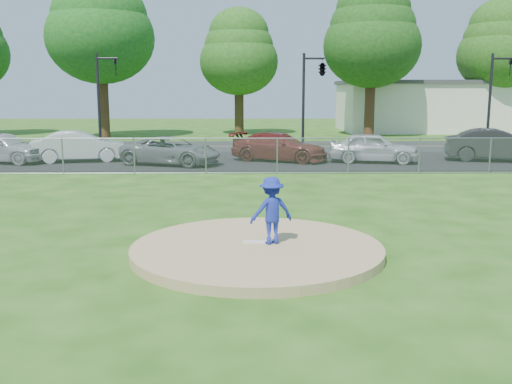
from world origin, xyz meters
TOP-DOWN VIEW (x-y plane):
  - ground at (0.00, 10.00)m, footprint 120.00×120.00m
  - pitchers_mound at (0.00, 0.00)m, footprint 5.40×5.40m
  - pitching_rubber at (0.00, 0.20)m, footprint 0.60×0.15m
  - chain_link_fence at (0.00, 12.00)m, footprint 40.00×0.06m
  - parking_lot at (0.00, 16.50)m, footprint 50.00×8.00m
  - street at (0.00, 24.00)m, footprint 60.00×7.00m
  - commercial_building at (16.00, 38.00)m, footprint 16.40×9.40m
  - tree_left at (-11.00, 31.00)m, footprint 7.84×7.84m
  - tree_center at (-1.00, 34.00)m, footprint 6.16×6.16m
  - tree_right at (9.00, 32.00)m, footprint 7.28×7.28m
  - tree_far_right at (20.00, 35.00)m, footprint 6.72×6.72m
  - traffic_signal_left at (-8.76, 22.00)m, footprint 1.28×0.20m
  - traffic_signal_center at (3.97, 22.00)m, footprint 1.42×2.48m
  - traffic_signal_right at (14.24, 22.00)m, footprint 1.28×0.20m
  - pitcher at (0.31, 0.13)m, footprint 1.06×0.81m
  - traffic_cone at (-4.89, 15.56)m, footprint 0.35×0.35m
  - parked_car_silver at (-12.16, 15.75)m, footprint 4.78×2.77m
  - parked_car_white at (-8.53, 16.25)m, footprint 4.75×2.58m
  - parked_car_gray at (-3.87, 15.01)m, footprint 5.15×3.56m
  - parked_car_darkred at (1.31, 16.37)m, footprint 5.20×3.71m
  - parked_car_pearl at (5.87, 15.75)m, footprint 4.53×2.56m
  - parked_car_charcoal at (12.07, 16.22)m, footprint 5.11×2.86m

SIDE VIEW (x-z plane):
  - ground at x=0.00m, z-range 0.00..0.00m
  - street at x=0.00m, z-range 0.00..0.01m
  - parking_lot at x=0.00m, z-range 0.00..0.01m
  - pitchers_mound at x=0.00m, z-range 0.00..0.20m
  - pitching_rubber at x=0.00m, z-range 0.20..0.24m
  - traffic_cone at x=-4.89m, z-range 0.01..0.69m
  - parked_car_gray at x=-3.87m, z-range 0.01..1.32m
  - parked_car_darkred at x=1.31m, z-range 0.01..1.41m
  - parked_car_pearl at x=5.87m, z-range 0.01..1.47m
  - chain_link_fence at x=0.00m, z-range 0.00..1.50m
  - parked_car_white at x=-8.53m, z-range 0.01..1.49m
  - parked_car_silver at x=-12.16m, z-range 0.01..1.54m
  - parked_car_charcoal at x=12.07m, z-range 0.01..1.61m
  - pitcher at x=0.31m, z-range 0.20..1.66m
  - commercial_building at x=16.00m, z-range 0.01..4.31m
  - traffic_signal_left at x=-8.76m, z-range 0.56..6.16m
  - traffic_signal_right at x=14.24m, z-range 0.56..6.16m
  - traffic_signal_center at x=3.97m, z-range 1.81..7.41m
  - tree_center at x=-1.00m, z-range 1.55..11.39m
  - tree_far_right at x=20.00m, z-range 1.69..12.43m
  - tree_right at x=9.00m, z-range 1.83..13.47m
  - tree_left at x=-11.00m, z-range 1.98..14.51m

